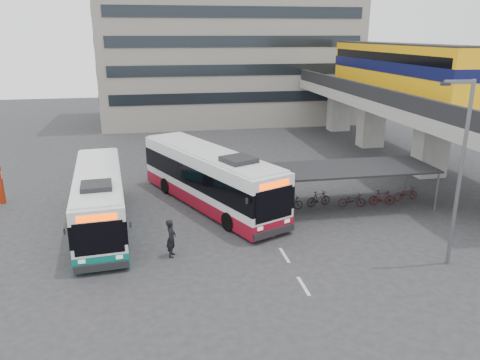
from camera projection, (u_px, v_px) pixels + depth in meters
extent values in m
plane|color=#28282B|center=(225.00, 235.00, 25.43)|extent=(120.00, 120.00, 0.00)
cube|color=gray|center=(431.00, 146.00, 35.25)|extent=(2.20, 1.60, 4.60)
cube|color=gray|center=(371.00, 123.00, 44.62)|extent=(2.20, 1.60, 4.60)
cube|color=gray|center=(339.00, 110.00, 52.12)|extent=(2.20, 1.60, 4.60)
cube|color=gray|center=(407.00, 103.00, 38.17)|extent=(8.00, 32.00, 0.90)
cube|color=black|center=(365.00, 91.00, 37.21)|extent=(0.35, 32.00, 1.10)
cube|color=black|center=(450.00, 89.00, 38.54)|extent=(0.35, 32.00, 1.10)
cube|color=#EEA60E|center=(397.00, 69.00, 39.44)|extent=(2.90, 20.00, 3.90)
cube|color=#0A0E39|center=(397.00, 66.00, 39.38)|extent=(2.98, 20.02, 0.90)
cube|color=black|center=(398.00, 56.00, 39.14)|extent=(2.96, 19.20, 0.70)
cube|color=black|center=(399.00, 45.00, 38.86)|extent=(2.70, 19.60, 0.25)
cylinder|color=#595B60|center=(270.00, 183.00, 30.23)|extent=(0.12, 0.12, 2.40)
cylinder|color=#595B60|center=(406.00, 175.00, 31.93)|extent=(0.12, 0.12, 2.40)
cylinder|color=#595B60|center=(285.00, 202.00, 26.85)|extent=(0.12, 0.12, 2.40)
cylinder|color=#595B60|center=(437.00, 192.00, 28.56)|extent=(0.12, 0.12, 2.40)
cube|color=black|center=(352.00, 168.00, 29.01)|extent=(10.00, 4.00, 0.12)
imported|color=black|center=(289.00, 203.00, 28.91)|extent=(1.71, 0.60, 0.90)
imported|color=black|center=(320.00, 200.00, 29.25)|extent=(1.66, 0.47, 1.00)
imported|color=black|center=(350.00, 199.00, 29.62)|extent=(1.71, 0.60, 0.90)
imported|color=black|center=(379.00, 196.00, 29.96)|extent=(1.66, 0.47, 1.00)
imported|color=#350C0F|center=(408.00, 195.00, 30.33)|extent=(1.71, 0.60, 0.90)
cube|color=gray|center=(227.00, 15.00, 56.48)|extent=(30.00, 15.00, 25.00)
cube|color=beige|center=(303.00, 286.00, 20.25)|extent=(0.15, 1.60, 0.01)
cube|color=beige|center=(284.00, 255.00, 23.06)|extent=(0.15, 1.60, 0.01)
cube|color=beige|center=(270.00, 231.00, 25.88)|extent=(0.15, 1.60, 0.01)
cube|color=white|center=(209.00, 175.00, 29.29)|extent=(7.77, 12.88, 2.95)
cube|color=maroon|center=(210.00, 196.00, 29.70)|extent=(7.82, 12.93, 0.81)
cube|color=black|center=(209.00, 173.00, 29.25)|extent=(7.83, 12.92, 1.23)
cube|color=#EE3B00|center=(274.00, 185.00, 23.91)|extent=(1.78, 0.86, 0.32)
cube|color=black|center=(239.00, 160.00, 26.25)|extent=(2.20, 2.24, 0.30)
cylinder|color=black|center=(229.00, 222.00, 25.78)|extent=(0.73, 1.11, 1.07)
cylinder|color=black|center=(199.00, 179.00, 33.24)|extent=(0.73, 1.11, 1.07)
cube|color=white|center=(99.00, 197.00, 26.04)|extent=(3.48, 11.79, 2.66)
cube|color=#0B655A|center=(101.00, 217.00, 26.42)|extent=(3.52, 11.83, 0.73)
cube|color=black|center=(99.00, 195.00, 26.01)|extent=(3.54, 11.81, 1.11)
cube|color=#EE3B00|center=(97.00, 218.00, 20.42)|extent=(1.73, 0.23, 0.29)
cube|color=black|center=(96.00, 186.00, 22.92)|extent=(1.61, 1.67, 0.27)
cylinder|color=black|center=(77.00, 248.00, 22.72)|extent=(0.37, 0.99, 0.97)
cylinder|color=black|center=(120.00, 198.00, 29.71)|extent=(0.37, 0.99, 0.97)
imported|color=black|center=(171.00, 238.00, 22.71)|extent=(0.61, 0.79, 1.92)
cylinder|color=#595B60|center=(460.00, 177.00, 20.98)|extent=(0.17, 0.17, 8.62)
cube|color=#595B60|center=(459.00, 82.00, 19.66)|extent=(1.30, 0.29, 0.16)
cube|color=black|center=(445.00, 84.00, 19.64)|extent=(0.40, 0.23, 0.13)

